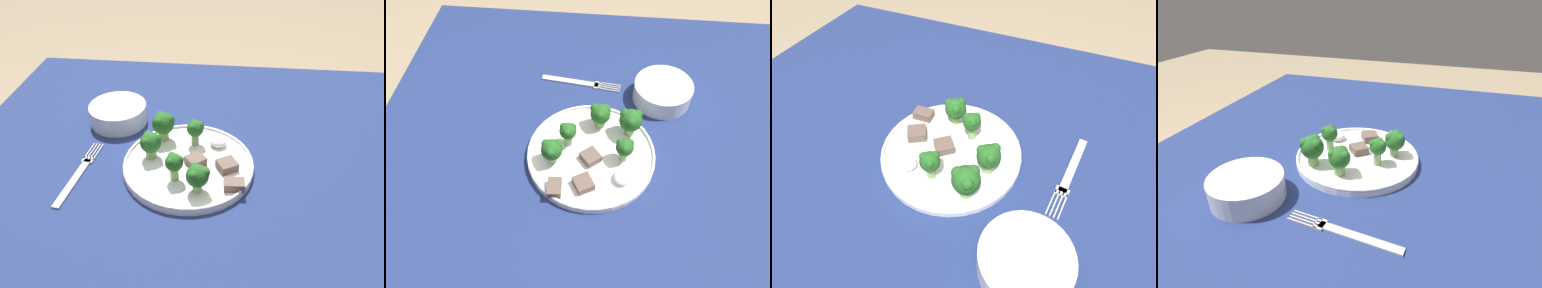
% 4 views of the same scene
% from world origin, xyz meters
% --- Properties ---
extents(table, '(1.10, 0.98, 0.73)m').
position_xyz_m(table, '(0.00, 0.00, 0.63)').
color(table, navy).
rests_on(table, ground_plane).
extents(dinner_plate, '(0.27, 0.27, 0.02)m').
position_xyz_m(dinner_plate, '(-0.04, -0.00, 0.74)').
color(dinner_plate, white).
rests_on(dinner_plate, table).
extents(fork, '(0.04, 0.20, 0.00)m').
position_xyz_m(fork, '(-0.26, -0.04, 0.73)').
color(fork, '#B2B2B7').
rests_on(fork, table).
extents(cream_bowl, '(0.13, 0.13, 0.05)m').
position_xyz_m(cream_bowl, '(-0.22, 0.15, 0.75)').
color(cream_bowl, silver).
rests_on(cream_bowl, table).
extents(broccoli_floret_near_rim_left, '(0.04, 0.04, 0.06)m').
position_xyz_m(broccoli_floret_near_rim_left, '(-0.06, -0.05, 0.78)').
color(broccoli_floret_near_rim_left, '#7FA866').
rests_on(broccoli_floret_near_rim_left, dinner_plate).
extents(broccoli_floret_center_left, '(0.04, 0.04, 0.06)m').
position_xyz_m(broccoli_floret_center_left, '(-0.03, 0.07, 0.78)').
color(broccoli_floret_center_left, '#7FA866').
rests_on(broccoli_floret_center_left, dinner_plate).
extents(broccoli_floret_back_left, '(0.04, 0.04, 0.06)m').
position_xyz_m(broccoli_floret_back_left, '(-0.01, -0.08, 0.78)').
color(broccoli_floret_back_left, '#7FA866').
rests_on(broccoli_floret_back_left, dinner_plate).
extents(broccoli_floret_front_left, '(0.04, 0.04, 0.06)m').
position_xyz_m(broccoli_floret_front_left, '(-0.12, 0.01, 0.78)').
color(broccoli_floret_front_left, '#7FA866').
rests_on(broccoli_floret_front_left, dinner_plate).
extents(broccoli_floret_center_back, '(0.05, 0.05, 0.07)m').
position_xyz_m(broccoli_floret_center_back, '(-0.10, 0.08, 0.78)').
color(broccoli_floret_center_back, '#7FA866').
rests_on(broccoli_floret_center_back, dinner_plate).
extents(meat_slice_front_slice, '(0.04, 0.03, 0.02)m').
position_xyz_m(meat_slice_front_slice, '(0.05, -0.06, 0.75)').
color(meat_slice_front_slice, brown).
rests_on(meat_slice_front_slice, dinner_plate).
extents(meat_slice_middle_slice, '(0.05, 0.05, 0.02)m').
position_xyz_m(meat_slice_middle_slice, '(-0.02, -0.00, 0.75)').
color(meat_slice_middle_slice, brown).
rests_on(meat_slice_middle_slice, dinner_plate).
extents(meat_slice_rear_slice, '(0.05, 0.05, 0.02)m').
position_xyz_m(meat_slice_rear_slice, '(0.04, -0.01, 0.75)').
color(meat_slice_rear_slice, brown).
rests_on(meat_slice_rear_slice, dinner_plate).
extents(sauce_dollop, '(0.04, 0.03, 0.02)m').
position_xyz_m(sauce_dollop, '(0.02, 0.07, 0.75)').
color(sauce_dollop, white).
rests_on(sauce_dollop, dinner_plate).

